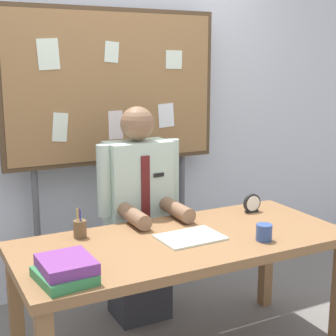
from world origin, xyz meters
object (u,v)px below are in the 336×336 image
object	(u,v)px
open_notebook	(190,237)
desk_clock	(252,204)
book_stack	(65,270)
coffee_mug	(264,232)
person	(139,223)
bulletin_board	(113,91)
pen_holder	(80,229)
desk	(183,253)

from	to	relation	value
open_notebook	desk_clock	bearing A→B (deg)	22.44
book_stack	coffee_mug	xyz separation A→B (m)	(1.07, 0.00, -0.00)
open_notebook	coffee_mug	bearing A→B (deg)	-31.61
coffee_mug	open_notebook	bearing A→B (deg)	148.39
person	open_notebook	xyz separation A→B (m)	(0.03, -0.60, 0.09)
bulletin_board	coffee_mug	xyz separation A→B (m)	(0.36, -1.21, -0.68)
bulletin_board	desk_clock	distance (m)	1.19
desk_clock	person	bearing A→B (deg)	149.51
book_stack	coffee_mug	distance (m)	1.07
coffee_mug	pen_holder	xyz separation A→B (m)	(-0.85, 0.49, 0.01)
bulletin_board	open_notebook	size ratio (longest dim) A/B	5.98
book_stack	pen_holder	xyz separation A→B (m)	(0.22, 0.49, 0.00)
book_stack	pen_holder	bearing A→B (deg)	65.97
book_stack	open_notebook	world-z (taller)	book_stack
pen_holder	desk	bearing A→B (deg)	-28.57
desk	coffee_mug	distance (m)	0.44
desk	desk_clock	bearing A→B (deg)	19.70
open_notebook	pen_holder	distance (m)	0.59
bulletin_board	coffee_mug	world-z (taller)	bulletin_board
bulletin_board	coffee_mug	bearing A→B (deg)	-73.27
book_stack	pen_holder	distance (m)	0.54
desk	book_stack	xyz separation A→B (m)	(-0.70, -0.23, 0.13)
open_notebook	pen_holder	size ratio (longest dim) A/B	2.09
pen_holder	desk_clock	bearing A→B (deg)	-2.34
person	desk_clock	world-z (taller)	person
desk	bulletin_board	bearing A→B (deg)	90.01
desk	pen_holder	distance (m)	0.57
desk_clock	coffee_mug	size ratio (longest dim) A/B	1.34
bulletin_board	open_notebook	distance (m)	1.24
desk_clock	pen_holder	size ratio (longest dim) A/B	0.73
coffee_mug	pen_holder	size ratio (longest dim) A/B	0.55
person	bulletin_board	size ratio (longest dim) A/B	0.69
pen_holder	open_notebook	bearing A→B (deg)	-28.73
coffee_mug	pen_holder	world-z (taller)	pen_holder
desk_clock	pen_holder	distance (m)	1.10
open_notebook	pen_holder	bearing A→B (deg)	151.27
book_stack	desk_clock	bearing A→B (deg)	18.75
person	coffee_mug	size ratio (longest dim) A/B	15.71
person	bulletin_board	bearing A→B (deg)	90.01
book_stack	open_notebook	distance (m)	0.77
bulletin_board	open_notebook	bearing A→B (deg)	-88.11
bulletin_board	desk_clock	world-z (taller)	bulletin_board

